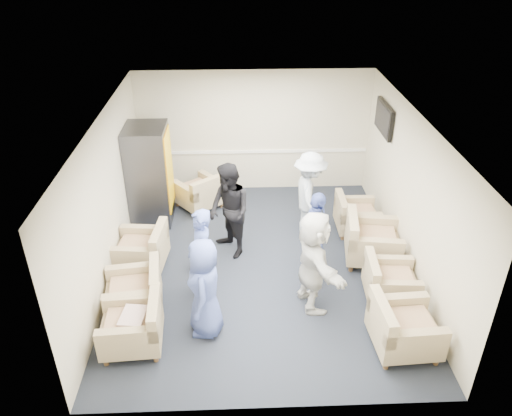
{
  "coord_description": "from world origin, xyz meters",
  "views": [
    {
      "loc": [
        -0.36,
        -7.17,
        5.29
      ],
      "look_at": [
        -0.07,
        0.2,
        1.06
      ],
      "focal_mm": 35.0,
      "sensor_mm": 36.0,
      "label": 1
    }
  ],
  "objects_px": {
    "armchair_right_midnear": "(388,282)",
    "vending_machine": "(150,175)",
    "person_back_right": "(309,195)",
    "armchair_right_midfar": "(369,242)",
    "armchair_corner": "(201,194)",
    "armchair_right_near": "(401,329)",
    "person_mid_left": "(201,256)",
    "armchair_left_far": "(144,251)",
    "person_mid_right": "(316,235)",
    "armchair_right_far": "(354,217)",
    "person_front_right": "(314,261)",
    "armchair_left_mid": "(138,293)",
    "person_front_left": "(205,288)",
    "armchair_left_near": "(136,327)",
    "person_back_left": "(229,211)"
  },
  "relations": [
    {
      "from": "armchair_right_near",
      "to": "armchair_right_far",
      "type": "height_order",
      "value": "armchair_right_near"
    },
    {
      "from": "armchair_left_mid",
      "to": "person_back_right",
      "type": "xyz_separation_m",
      "value": [
        2.91,
        2.1,
        0.52
      ]
    },
    {
      "from": "armchair_left_mid",
      "to": "armchair_right_near",
      "type": "height_order",
      "value": "armchair_right_near"
    },
    {
      "from": "person_mid_left",
      "to": "armchair_left_mid",
      "type": "bearing_deg",
      "value": -92.03
    },
    {
      "from": "person_mid_left",
      "to": "armchair_right_midfar",
      "type": "bearing_deg",
      "value": 90.99
    },
    {
      "from": "person_mid_left",
      "to": "person_front_right",
      "type": "relative_size",
      "value": 0.96
    },
    {
      "from": "armchair_right_midfar",
      "to": "person_back_left",
      "type": "xyz_separation_m",
      "value": [
        -2.46,
        0.32,
        0.51
      ]
    },
    {
      "from": "armchair_right_midnear",
      "to": "person_front_right",
      "type": "bearing_deg",
      "value": 98.6
    },
    {
      "from": "armchair_right_far",
      "to": "person_back_left",
      "type": "xyz_separation_m",
      "value": [
        -2.41,
        -0.67,
        0.56
      ]
    },
    {
      "from": "person_back_right",
      "to": "person_front_left",
      "type": "bearing_deg",
      "value": 139.8
    },
    {
      "from": "armchair_left_near",
      "to": "armchair_right_midnear",
      "type": "xyz_separation_m",
      "value": [
        3.83,
        0.88,
        -0.02
      ]
    },
    {
      "from": "armchair_right_near",
      "to": "armchair_right_far",
      "type": "distance_m",
      "value": 3.14
    },
    {
      "from": "armchair_left_mid",
      "to": "armchair_right_midfar",
      "type": "xyz_separation_m",
      "value": [
        3.88,
        1.2,
        0.04
      ]
    },
    {
      "from": "armchair_right_midfar",
      "to": "person_mid_right",
      "type": "height_order",
      "value": "person_mid_right"
    },
    {
      "from": "vending_machine",
      "to": "person_back_right",
      "type": "height_order",
      "value": "vending_machine"
    },
    {
      "from": "armchair_right_near",
      "to": "person_mid_right",
      "type": "height_order",
      "value": "person_mid_right"
    },
    {
      "from": "armchair_right_midfar",
      "to": "armchair_left_far",
      "type": "bearing_deg",
      "value": 99.41
    },
    {
      "from": "armchair_right_far",
      "to": "armchair_right_midnear",
      "type": "bearing_deg",
      "value": -176.57
    },
    {
      "from": "person_mid_left",
      "to": "armchair_left_near",
      "type": "bearing_deg",
      "value": -58.4
    },
    {
      "from": "armchair_right_near",
      "to": "person_back_left",
      "type": "bearing_deg",
      "value": 40.92
    },
    {
      "from": "armchair_left_near",
      "to": "person_front_right",
      "type": "distance_m",
      "value": 2.77
    },
    {
      "from": "armchair_left_mid",
      "to": "armchair_right_midnear",
      "type": "height_order",
      "value": "armchair_left_mid"
    },
    {
      "from": "armchair_left_far",
      "to": "armchair_right_midfar",
      "type": "relative_size",
      "value": 0.87
    },
    {
      "from": "armchair_right_midnear",
      "to": "person_front_left",
      "type": "relative_size",
      "value": 0.54
    },
    {
      "from": "armchair_right_near",
      "to": "armchair_left_far",
      "type": "bearing_deg",
      "value": 58.55
    },
    {
      "from": "person_front_left",
      "to": "person_front_right",
      "type": "height_order",
      "value": "person_front_right"
    },
    {
      "from": "armchair_left_near",
      "to": "armchair_left_far",
      "type": "xyz_separation_m",
      "value": [
        -0.18,
        1.88,
        0.0
      ]
    },
    {
      "from": "armchair_left_near",
      "to": "person_front_right",
      "type": "relative_size",
      "value": 0.53
    },
    {
      "from": "person_front_left",
      "to": "person_mid_left",
      "type": "xyz_separation_m",
      "value": [
        -0.09,
        0.74,
        0.02
      ]
    },
    {
      "from": "armchair_left_mid",
      "to": "person_front_left",
      "type": "bearing_deg",
      "value": 58.52
    },
    {
      "from": "armchair_right_far",
      "to": "armchair_corner",
      "type": "xyz_separation_m",
      "value": [
        -3.04,
        1.03,
        0.02
      ]
    },
    {
      "from": "vending_machine",
      "to": "armchair_left_near",
      "type": "bearing_deg",
      "value": -86.1
    },
    {
      "from": "armchair_left_far",
      "to": "person_front_right",
      "type": "bearing_deg",
      "value": 73.84
    },
    {
      "from": "armchair_right_midfar",
      "to": "armchair_corner",
      "type": "height_order",
      "value": "armchair_right_midfar"
    },
    {
      "from": "person_mid_left",
      "to": "person_front_left",
      "type": "bearing_deg",
      "value": -10.26
    },
    {
      "from": "armchair_right_midnear",
      "to": "vending_machine",
      "type": "bearing_deg",
      "value": 60.7
    },
    {
      "from": "person_front_right",
      "to": "armchair_right_near",
      "type": "bearing_deg",
      "value": -142.85
    },
    {
      "from": "armchair_right_near",
      "to": "armchair_right_midfar",
      "type": "height_order",
      "value": "armchair_right_midfar"
    },
    {
      "from": "person_back_right",
      "to": "person_front_right",
      "type": "height_order",
      "value": "person_back_right"
    },
    {
      "from": "armchair_left_far",
      "to": "person_back_left",
      "type": "xyz_separation_m",
      "value": [
        1.5,
        0.38,
        0.54
      ]
    },
    {
      "from": "armchair_right_midnear",
      "to": "person_back_left",
      "type": "distance_m",
      "value": 2.92
    },
    {
      "from": "armchair_left_far",
      "to": "person_mid_left",
      "type": "relative_size",
      "value": 0.57
    },
    {
      "from": "armchair_right_midnear",
      "to": "armchair_right_far",
      "type": "xyz_separation_m",
      "value": [
        -0.1,
        2.06,
        -0.0
      ]
    },
    {
      "from": "armchair_right_midnear",
      "to": "person_mid_right",
      "type": "bearing_deg",
      "value": 61.38
    },
    {
      "from": "armchair_right_far",
      "to": "person_front_left",
      "type": "relative_size",
      "value": 0.51
    },
    {
      "from": "person_mid_left",
      "to": "person_front_right",
      "type": "distance_m",
      "value": 1.72
    },
    {
      "from": "person_mid_left",
      "to": "armchair_left_far",
      "type": "bearing_deg",
      "value": -145.96
    },
    {
      "from": "person_mid_left",
      "to": "person_back_left",
      "type": "xyz_separation_m",
      "value": [
        0.42,
        1.25,
        0.07
      ]
    },
    {
      "from": "armchair_left_near",
      "to": "armchair_right_near",
      "type": "distance_m",
      "value": 3.73
    },
    {
      "from": "person_front_right",
      "to": "armchair_left_mid",
      "type": "bearing_deg",
      "value": 79.14
    }
  ]
}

